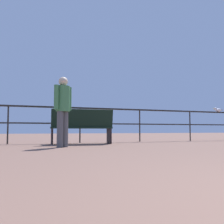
# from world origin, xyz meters

# --- Properties ---
(pier_railing) EXTENTS (25.26, 0.05, 1.12)m
(pier_railing) POSITION_xyz_m (0.00, 8.00, 0.82)
(pier_railing) COLOR black
(pier_railing) RESTS_ON ground_plane
(bench_near_left) EXTENTS (1.76, 0.81, 0.98)m
(bench_near_left) POSITION_xyz_m (-0.15, 7.17, 0.54)
(bench_near_left) COLOR black
(bench_near_left) RESTS_ON ground_plane
(person_by_bench) EXTENTS (0.46, 0.34, 1.64)m
(person_by_bench) POSITION_xyz_m (-0.90, 6.09, 0.94)
(person_by_bench) COLOR #4F4F52
(person_by_bench) RESTS_ON ground_plane
(seagull_on_rail) EXTENTS (0.35, 0.23, 0.17)m
(seagull_on_rail) POSITION_xyz_m (5.56, 8.00, 1.19)
(seagull_on_rail) COLOR white
(seagull_on_rail) RESTS_ON pier_railing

